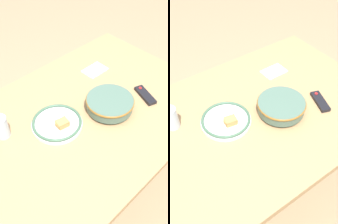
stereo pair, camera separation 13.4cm
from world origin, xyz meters
TOP-DOWN VIEW (x-y plane):
  - ground_plane at (0.00, 0.00)m, footprint 8.00×8.00m
  - dining_table at (0.00, 0.00)m, footprint 1.51×0.96m
  - noodle_bowl at (-0.17, 0.07)m, footprint 0.26×0.26m
  - food_plate at (0.11, -0.03)m, footprint 0.26×0.26m
  - tv_remote at (-0.38, 0.15)m, footprint 0.10×0.16m
  - drinking_glass at (0.34, -0.17)m, footprint 0.07×0.07m
  - folded_napkin at (-0.35, -0.22)m, footprint 0.15×0.10m

SIDE VIEW (x-z plane):
  - ground_plane at x=0.00m, z-range 0.00..0.00m
  - dining_table at x=0.00m, z-range 0.29..1.00m
  - folded_napkin at x=-0.35m, z-range 0.72..0.72m
  - tv_remote at x=-0.38m, z-range 0.72..0.74m
  - food_plate at x=0.11m, z-range 0.71..0.76m
  - noodle_bowl at x=-0.17m, z-range 0.72..0.80m
  - drinking_glass at x=0.34m, z-range 0.72..0.83m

